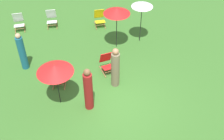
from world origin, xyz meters
TOP-DOWN VIEW (x-y plane):
  - ground_plane at (0.00, 0.00)m, footprint 40.00×40.00m
  - deckchair_1 at (-3.88, 5.61)m, footprint 0.54×0.80m
  - deckchair_2 at (0.06, 5.31)m, footprint 0.50×0.77m
  - deckchair_4 at (-2.03, 1.38)m, footprint 0.59×0.83m
  - deckchair_7 at (-2.30, 5.68)m, footprint 0.49×0.77m
  - deckchair_8 at (-0.11, 1.81)m, footprint 0.63×0.85m
  - umbrella_0 at (-2.04, 0.31)m, footprint 1.24×1.24m
  - umbrella_1 at (1.71, 3.63)m, footprint 0.94×0.94m
  - umbrella_2 at (0.56, 3.34)m, footprint 1.14×1.14m
  - person_0 at (-3.41, 2.52)m, footprint 0.34×0.34m
  - person_1 at (0.08, 0.92)m, footprint 0.40×0.40m
  - person_2 at (-1.03, -0.07)m, footprint 0.39×0.39m

SIDE VIEW (x-z plane):
  - ground_plane at x=0.00m, z-range 0.00..0.00m
  - deckchair_1 at x=-3.88m, z-range -0.05..0.79m
  - deckchair_2 at x=0.06m, z-range -0.05..0.79m
  - deckchair_4 at x=-2.03m, z-range -0.05..0.79m
  - deckchair_7 at x=-2.30m, z-range -0.05..0.79m
  - deckchair_8 at x=-0.11m, z-range -0.05..0.79m
  - person_0 at x=-3.41m, z-range -0.04..1.64m
  - person_1 at x=0.08m, z-range -0.04..1.66m
  - person_2 at x=-1.03m, z-range -0.04..1.71m
  - umbrella_0 at x=-2.04m, z-range 0.74..2.50m
  - umbrella_2 at x=0.56m, z-range 0.85..2.83m
  - umbrella_1 at x=1.71m, z-range 0.88..2.86m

